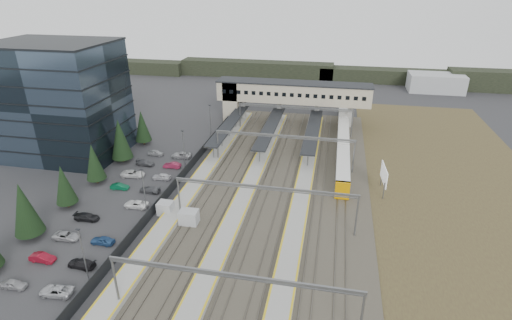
% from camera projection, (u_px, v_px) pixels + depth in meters
% --- Properties ---
extents(ground, '(220.00, 220.00, 0.00)m').
position_uv_depth(ground, '(207.00, 194.00, 72.67)').
color(ground, '#2B2B2D').
rests_on(ground, ground).
extents(office_building, '(24.30, 18.30, 24.30)m').
position_uv_depth(office_building, '(60.00, 100.00, 84.81)').
color(office_building, '#313F50').
rests_on(office_building, ground).
extents(conifer_row, '(4.42, 49.82, 9.50)m').
position_uv_depth(conifer_row, '(81.00, 169.00, 71.20)').
color(conifer_row, black).
rests_on(conifer_row, ground).
extents(car_park, '(10.71, 44.77, 1.29)m').
position_uv_depth(car_park, '(124.00, 199.00, 69.83)').
color(car_park, '#99989C').
rests_on(car_park, ground).
extents(lampposts, '(0.50, 53.25, 8.07)m').
position_uv_depth(lampposts, '(167.00, 166.00, 73.43)').
color(lampposts, slate).
rests_on(lampposts, ground).
extents(fence, '(0.08, 90.00, 2.00)m').
position_uv_depth(fence, '(183.00, 174.00, 77.89)').
color(fence, '#26282B').
rests_on(fence, ground).
extents(relay_cabin_near, '(3.01, 2.25, 2.45)m').
position_uv_depth(relay_cabin_near, '(189.00, 218.00, 63.30)').
color(relay_cabin_near, '#A5A8AB').
rests_on(relay_cabin_near, ground).
extents(relay_cabin_far, '(2.51, 2.12, 2.23)m').
position_uv_depth(relay_cabin_far, '(166.00, 208.00, 66.07)').
color(relay_cabin_far, '#A5A8AB').
rests_on(relay_cabin_far, ground).
extents(rail_corridor, '(34.00, 90.00, 0.92)m').
position_uv_depth(rail_corridor, '(263.00, 185.00, 75.31)').
color(rail_corridor, '#3B362C').
rests_on(rail_corridor, ground).
extents(canopies, '(23.10, 30.00, 3.28)m').
position_uv_depth(canopies, '(270.00, 127.00, 93.83)').
color(canopies, black).
rests_on(canopies, ground).
extents(footbridge, '(40.40, 6.40, 11.20)m').
position_uv_depth(footbridge, '(283.00, 94.00, 105.40)').
color(footbridge, tan).
rests_on(footbridge, ground).
extents(gantries, '(28.40, 62.28, 7.17)m').
position_uv_depth(gantries, '(275.00, 163.00, 70.67)').
color(gantries, slate).
rests_on(gantries, ground).
extents(train, '(2.58, 53.91, 3.25)m').
position_uv_depth(train, '(343.00, 137.00, 93.58)').
color(train, silver).
rests_on(train, ground).
extents(billboard, '(0.57, 6.03, 5.13)m').
position_uv_depth(billboard, '(384.00, 175.00, 71.91)').
color(billboard, slate).
rests_on(billboard, ground).
extents(scrub_east, '(34.00, 120.00, 0.06)m').
position_uv_depth(scrub_east, '(465.00, 205.00, 68.96)').
color(scrub_east, '#463724').
rests_on(scrub_east, ground).
extents(treeline_far, '(170.00, 19.00, 7.00)m').
position_uv_depth(treeline_far, '(344.00, 74.00, 149.36)').
color(treeline_far, black).
rests_on(treeline_far, ground).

